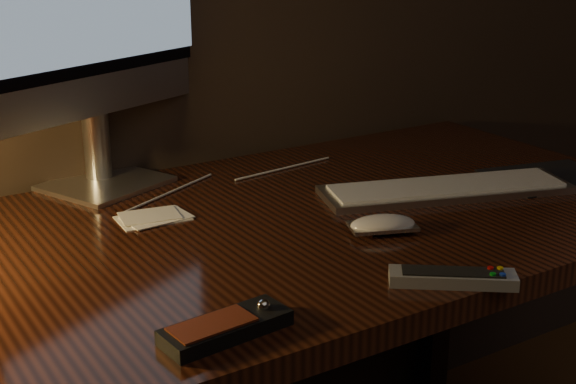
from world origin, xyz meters
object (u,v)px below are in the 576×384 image
desk (223,286)px  keyboard (446,189)px  mouse (383,227)px  tv_remote (453,277)px  media_remote (226,327)px

desk → keyboard: size_ratio=3.46×
mouse → tv_remote: bearing=-79.5°
desk → media_remote: size_ratio=9.63×
keyboard → mouse: size_ratio=4.34×
desk → mouse: mouse is taller
media_remote → tv_remote: 0.33m
mouse → media_remote: size_ratio=0.64×
desk → media_remote: media_remote is taller
desk → tv_remote: size_ratio=9.71×
keyboard → tv_remote: (-0.26, -0.29, 0.00)m
tv_remote → keyboard: bearing=85.2°
desk → media_remote: bearing=-116.8°
media_remote → tv_remote: (0.33, -0.04, -0.00)m
mouse → media_remote: (-0.37, -0.16, 0.00)m
desk → mouse: size_ratio=14.99×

